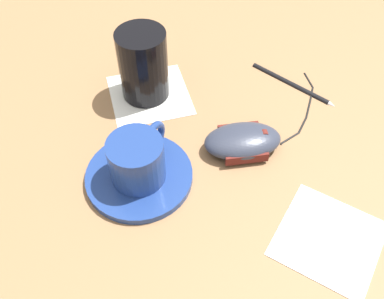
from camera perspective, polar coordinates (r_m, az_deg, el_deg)
ground_plane at (r=0.64m, az=3.16°, el=1.33°), size 3.00×3.00×0.00m
saucer at (r=0.59m, az=-7.04°, el=-3.53°), size 0.15×0.15×0.01m
coffee_cup at (r=0.56m, az=-7.25°, el=-1.29°), size 0.10×0.07×0.06m
computer_mouse at (r=0.62m, az=6.77°, el=1.15°), size 0.09×0.12×0.03m
mouse_cable at (r=0.70m, az=14.76°, el=5.36°), size 0.17×0.06×0.00m
napkin_under_glass at (r=0.70m, az=-5.66°, el=7.26°), size 0.16×0.16×0.00m
drinking_glass at (r=0.67m, az=-6.52°, el=11.16°), size 0.08×0.08×0.11m
napkin_spare at (r=0.57m, az=17.77°, el=-11.26°), size 0.16×0.16×0.00m
pen at (r=0.74m, az=13.27°, el=8.65°), size 0.10×0.13×0.01m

